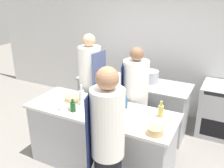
{
  "coord_description": "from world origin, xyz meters",
  "views": [
    {
      "loc": [
        1.52,
        -2.64,
        2.5
      ],
      "look_at": [
        0.0,
        0.35,
        1.18
      ],
      "focal_mm": 40.0,
      "sensor_mm": 36.0,
      "label": 1
    }
  ],
  "objects_px": {
    "chef_at_pass_far": "(135,101)",
    "cup": "(166,123)",
    "chef_at_stove": "(91,87)",
    "chef_at_prep_near": "(107,147)",
    "bottle_water": "(73,107)",
    "bottle_cooking_oil": "(125,103)",
    "bottle_olive_oil": "(113,103)",
    "bottle_vinegar": "(82,97)",
    "bottle_sauce": "(161,111)",
    "stockpot": "(150,77)",
    "bowl_prep_small": "(93,110)",
    "bowl_wooden_salad": "(155,131)",
    "bowl_mixing_large": "(73,98)",
    "bowl_ceramic_blue": "(64,107)",
    "bottle_wine": "(120,116)"
  },
  "relations": [
    {
      "from": "chef_at_pass_far",
      "to": "bowl_ceramic_blue",
      "type": "xyz_separation_m",
      "value": [
        -0.7,
        -0.85,
        0.12
      ]
    },
    {
      "from": "chef_at_prep_near",
      "to": "chef_at_pass_far",
      "type": "relative_size",
      "value": 1.07
    },
    {
      "from": "chef_at_prep_near",
      "to": "bottle_olive_oil",
      "type": "distance_m",
      "value": 0.87
    },
    {
      "from": "chef_at_pass_far",
      "to": "cup",
      "type": "xyz_separation_m",
      "value": [
        0.66,
        -0.66,
        0.13
      ]
    },
    {
      "from": "bottle_vinegar",
      "to": "cup",
      "type": "bearing_deg",
      "value": -1.54
    },
    {
      "from": "bottle_vinegar",
      "to": "cup",
      "type": "relative_size",
      "value": 3.46
    },
    {
      "from": "chef_at_stove",
      "to": "chef_at_prep_near",
      "type": "bearing_deg",
      "value": 45.01
    },
    {
      "from": "chef_at_prep_near",
      "to": "bottle_cooking_oil",
      "type": "xyz_separation_m",
      "value": [
        -0.2,
        0.9,
        0.09
      ]
    },
    {
      "from": "bowl_prep_small",
      "to": "bowl_wooden_salad",
      "type": "xyz_separation_m",
      "value": [
        0.91,
        -0.14,
        0.01
      ]
    },
    {
      "from": "bottle_wine",
      "to": "bottle_sauce",
      "type": "height_order",
      "value": "bottle_wine"
    },
    {
      "from": "bottle_water",
      "to": "chef_at_stove",
      "type": "bearing_deg",
      "value": 106.69
    },
    {
      "from": "bowl_prep_small",
      "to": "bowl_wooden_salad",
      "type": "distance_m",
      "value": 0.92
    },
    {
      "from": "bowl_wooden_salad",
      "to": "bottle_olive_oil",
      "type": "bearing_deg",
      "value": 154.65
    },
    {
      "from": "bottle_cooking_oil",
      "to": "cup",
      "type": "bearing_deg",
      "value": -19.53
    },
    {
      "from": "bottle_cooking_oil",
      "to": "bottle_sauce",
      "type": "relative_size",
      "value": 0.86
    },
    {
      "from": "bottle_olive_oil",
      "to": "bottle_vinegar",
      "type": "bearing_deg",
      "value": -169.31
    },
    {
      "from": "bottle_water",
      "to": "bottle_olive_oil",
      "type": "bearing_deg",
      "value": 34.67
    },
    {
      "from": "chef_at_stove",
      "to": "bottle_wine",
      "type": "xyz_separation_m",
      "value": [
        0.98,
        -0.92,
        0.14
      ]
    },
    {
      "from": "chef_at_stove",
      "to": "bottle_cooking_oil",
      "type": "bearing_deg",
      "value": 68.71
    },
    {
      "from": "cup",
      "to": "chef_at_stove",
      "type": "bearing_deg",
      "value": 154.97
    },
    {
      "from": "bottle_water",
      "to": "cup",
      "type": "bearing_deg",
      "value": 8.82
    },
    {
      "from": "bottle_water",
      "to": "bowl_ceramic_blue",
      "type": "bearing_deg",
      "value": -178.51
    },
    {
      "from": "chef_at_stove",
      "to": "bottle_water",
      "type": "distance_m",
      "value": 0.92
    },
    {
      "from": "bottle_olive_oil",
      "to": "bowl_mixing_large",
      "type": "xyz_separation_m",
      "value": [
        -0.65,
        -0.02,
        -0.06
      ]
    },
    {
      "from": "bowl_prep_small",
      "to": "bowl_ceramic_blue",
      "type": "xyz_separation_m",
      "value": [
        -0.4,
        -0.12,
        -0.0
      ]
    },
    {
      "from": "bowl_ceramic_blue",
      "to": "bowl_wooden_salad",
      "type": "distance_m",
      "value": 1.3
    },
    {
      "from": "bottle_vinegar",
      "to": "bowl_prep_small",
      "type": "distance_m",
      "value": 0.28
    },
    {
      "from": "bottle_vinegar",
      "to": "chef_at_stove",
      "type": "bearing_deg",
      "value": 111.7
    },
    {
      "from": "chef_at_pass_far",
      "to": "bottle_sauce",
      "type": "xyz_separation_m",
      "value": [
        0.54,
        -0.46,
        0.18
      ]
    },
    {
      "from": "chef_at_pass_far",
      "to": "cup",
      "type": "height_order",
      "value": "chef_at_pass_far"
    },
    {
      "from": "chef_at_stove",
      "to": "bowl_prep_small",
      "type": "bearing_deg",
      "value": 41.1
    },
    {
      "from": "bottle_wine",
      "to": "bowl_prep_small",
      "type": "xyz_separation_m",
      "value": [
        -0.47,
        0.15,
        -0.09
      ]
    },
    {
      "from": "bottle_wine",
      "to": "bottle_sauce",
      "type": "xyz_separation_m",
      "value": [
        0.37,
        0.43,
        -0.03
      ]
    },
    {
      "from": "bottle_sauce",
      "to": "stockpot",
      "type": "distance_m",
      "value": 1.25
    },
    {
      "from": "bottle_cooking_oil",
      "to": "bowl_ceramic_blue",
      "type": "distance_m",
      "value": 0.84
    },
    {
      "from": "bottle_water",
      "to": "bowl_prep_small",
      "type": "bearing_deg",
      "value": 24.51
    },
    {
      "from": "bottle_sauce",
      "to": "bowl_mixing_large",
      "type": "distance_m",
      "value": 1.3
    },
    {
      "from": "bottle_wine",
      "to": "bowl_prep_small",
      "type": "bearing_deg",
      "value": 162.3
    },
    {
      "from": "bottle_vinegar",
      "to": "bottle_sauce",
      "type": "xyz_separation_m",
      "value": [
        1.09,
        0.17,
        -0.03
      ]
    },
    {
      "from": "bowl_mixing_large",
      "to": "bowl_wooden_salad",
      "type": "distance_m",
      "value": 1.39
    },
    {
      "from": "chef_at_prep_near",
      "to": "bowl_mixing_large",
      "type": "relative_size",
      "value": 7.79
    },
    {
      "from": "bottle_water",
      "to": "bowl_ceramic_blue",
      "type": "xyz_separation_m",
      "value": [
        -0.15,
        -0.0,
        -0.04
      ]
    },
    {
      "from": "bottle_cooking_oil",
      "to": "bottle_water",
      "type": "bearing_deg",
      "value": -144.49
    },
    {
      "from": "stockpot",
      "to": "chef_at_stove",
      "type": "bearing_deg",
      "value": -142.23
    },
    {
      "from": "bottle_water",
      "to": "bowl_wooden_salad",
      "type": "distance_m",
      "value": 1.15
    },
    {
      "from": "bottle_vinegar",
      "to": "bowl_prep_small",
      "type": "bearing_deg",
      "value": -24.0
    },
    {
      "from": "chef_at_prep_near",
      "to": "bottle_vinegar",
      "type": "bearing_deg",
      "value": 30.92
    },
    {
      "from": "bottle_vinegar",
      "to": "bowl_mixing_large",
      "type": "xyz_separation_m",
      "value": [
        -0.2,
        0.06,
        -0.09
      ]
    },
    {
      "from": "bottle_olive_oil",
      "to": "bottle_vinegar",
      "type": "height_order",
      "value": "bottle_vinegar"
    },
    {
      "from": "bottle_cooking_oil",
      "to": "bowl_mixing_large",
      "type": "bearing_deg",
      "value": -170.5
    }
  ]
}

